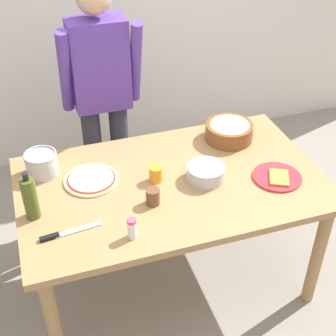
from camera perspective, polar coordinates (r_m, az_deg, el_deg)
name	(u,v)px	position (r m, az deg, el deg)	size (l,w,h in m)	color
ground	(171,277)	(3.06, 0.30, -12.87)	(8.00, 8.00, 0.00)	gray
dining_table	(171,194)	(2.59, 0.35, -3.14)	(1.60, 0.96, 0.76)	#A37A4C
person_cook	(102,93)	(3.02, -7.86, 8.86)	(0.49, 0.25, 1.62)	#2D2D38
pizza_raw_on_board	(91,180)	(2.56, -9.10, -1.36)	(0.29, 0.29, 0.02)	beige
plate_with_slice	(277,177)	(2.61, 12.85, -1.05)	(0.26, 0.26, 0.02)	red
popcorn_bowl	(229,130)	(2.86, 7.28, 4.50)	(0.28, 0.28, 0.11)	brown
mixing_bowl_steel	(206,173)	(2.53, 4.50, -0.57)	(0.20, 0.20, 0.08)	#B7B7BC
olive_oil_bottle	(30,198)	(2.34, -16.06, -3.43)	(0.07, 0.07, 0.26)	#47561E
steel_pot	(42,163)	(2.63, -14.79, 0.53)	(0.17, 0.17, 0.13)	#B7B7BC
cup_orange	(156,174)	(2.51, -1.48, -0.70)	(0.07, 0.07, 0.09)	orange
cup_small_brown	(153,197)	(2.37, -1.82, -3.42)	(0.07, 0.07, 0.09)	brown
salt_shaker	(132,228)	(2.19, -4.31, -7.16)	(0.04, 0.04, 0.11)	white
chef_knife	(63,234)	(2.27, -12.33, -7.63)	(0.29, 0.06, 0.02)	silver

